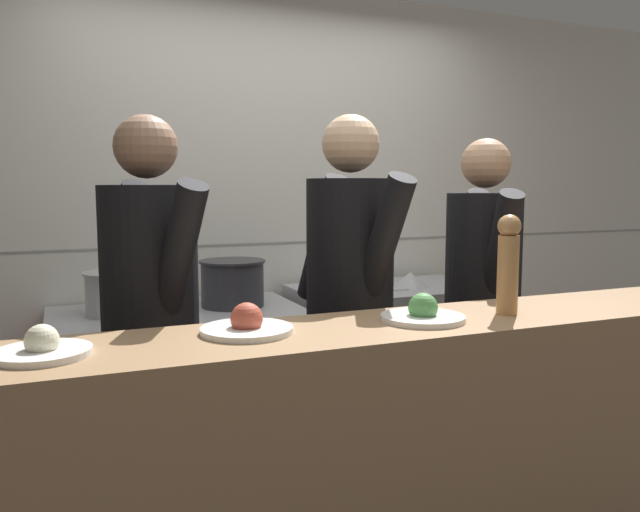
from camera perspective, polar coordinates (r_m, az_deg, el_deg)
wall_back_tiled at (r=3.65m, az=-4.41°, el=3.58°), size 8.00×0.06×2.60m
oven_range at (r=3.27m, az=-12.71°, el=-12.34°), size 1.21×0.71×0.87m
prep_counter at (r=3.65m, az=6.36°, el=-9.94°), size 1.07×0.65×0.91m
pass_counter at (r=2.24m, az=9.28°, el=-19.07°), size 3.02×0.45×1.04m
stock_pot at (r=3.13m, az=-17.96°, el=-3.12°), size 0.32×0.32×0.21m
sauce_pot at (r=3.21m, az=-8.00°, el=-2.37°), size 0.34×0.34×0.24m
mixing_bowl_steel at (r=3.56m, az=8.27°, el=-2.13°), size 0.21×0.21×0.08m
chefs_knife at (r=3.35m, az=4.85°, el=-3.21°), size 0.37×0.04×0.02m
plated_dish_main at (r=1.76m, az=-24.05°, el=-7.71°), size 0.24×0.24×0.09m
plated_dish_appetiser at (r=1.87m, az=-6.71°, el=-6.33°), size 0.28×0.28×0.10m
plated_dish_dessert at (r=2.05m, az=9.39°, el=-5.23°), size 0.27×0.27×0.10m
pepper_mill at (r=2.20m, az=16.83°, el=-0.56°), size 0.08×0.08×0.34m
chef_head_cook at (r=2.40m, az=-15.19°, el=-6.13°), size 0.45×0.75×1.73m
chef_sous at (r=2.59m, az=2.74°, el=-4.66°), size 0.41×0.77×1.76m
chef_line at (r=3.00m, az=14.59°, el=-4.10°), size 0.43×0.73×1.69m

